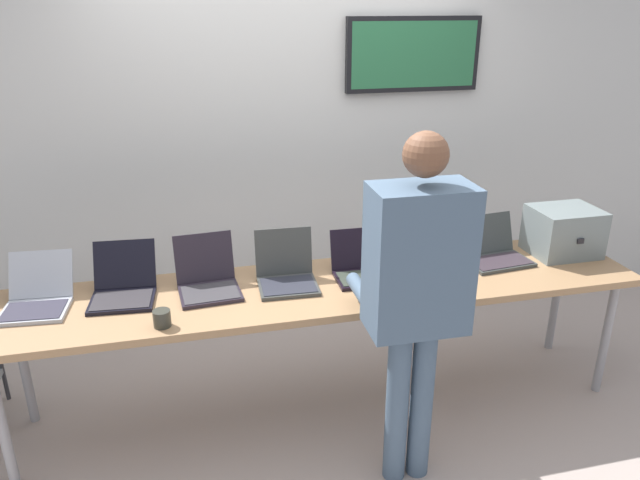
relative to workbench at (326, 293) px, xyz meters
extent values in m
cube|color=#A79890|center=(0.00, 0.00, -0.75)|extent=(8.00, 8.00, 0.04)
cube|color=beige|center=(0.00, 1.13, 0.48)|extent=(8.00, 0.06, 2.42)
cube|color=black|center=(0.87, 1.08, 1.15)|extent=(0.93, 0.05, 0.48)
cube|color=#26633C|center=(0.87, 1.06, 1.15)|extent=(0.87, 0.02, 0.42)
cube|color=#9C754F|center=(0.00, 0.00, 0.03)|extent=(3.48, 0.70, 0.04)
cylinder|color=gray|center=(-1.64, -0.25, -0.36)|extent=(0.05, 0.05, 0.74)
cylinder|color=gray|center=(1.64, -0.25, -0.36)|extent=(0.05, 0.05, 0.74)
cylinder|color=gray|center=(-1.64, 0.25, -0.36)|extent=(0.05, 0.05, 0.74)
cylinder|color=gray|center=(1.64, 0.25, -0.36)|extent=(0.05, 0.05, 0.74)
cube|color=slate|center=(1.50, 0.09, 0.19)|extent=(0.39, 0.32, 0.28)
cube|color=black|center=(1.50, -0.07, 0.19)|extent=(0.04, 0.01, 0.03)
cube|color=#AAB0BB|center=(-1.47, 0.03, 0.06)|extent=(0.33, 0.27, 0.02)
cube|color=#2C2938|center=(-1.47, 0.02, 0.07)|extent=(0.30, 0.22, 0.00)
cube|color=#AAB0BB|center=(-1.46, 0.21, 0.17)|extent=(0.32, 0.16, 0.22)
cube|color=black|center=(-1.46, 0.22, 0.17)|extent=(0.29, 0.13, 0.19)
cube|color=black|center=(-1.06, 0.05, 0.06)|extent=(0.34, 0.28, 0.02)
cube|color=#2A272B|center=(-1.06, 0.03, 0.07)|extent=(0.30, 0.23, 0.00)
cube|color=black|center=(-1.05, 0.23, 0.18)|extent=(0.33, 0.15, 0.23)
cube|color=white|center=(-1.05, 0.23, 0.18)|extent=(0.30, 0.13, 0.20)
cube|color=#251E28|center=(-0.62, 0.03, 0.06)|extent=(0.33, 0.29, 0.02)
cube|color=#353236|center=(-0.62, 0.01, 0.07)|extent=(0.30, 0.24, 0.00)
cube|color=#251E28|center=(-0.63, 0.19, 0.20)|extent=(0.32, 0.09, 0.26)
cube|color=#1E1731|center=(-0.63, 0.19, 0.19)|extent=(0.29, 0.08, 0.23)
cube|color=#393C3A|center=(-0.21, 0.01, 0.06)|extent=(0.32, 0.28, 0.02)
cube|color=#262832|center=(-0.21, 0.00, 0.07)|extent=(0.29, 0.23, 0.00)
cube|color=#393C3A|center=(-0.20, 0.16, 0.20)|extent=(0.31, 0.06, 0.26)
cube|color=silver|center=(-0.20, 0.17, 0.20)|extent=(0.29, 0.05, 0.23)
cube|color=black|center=(0.22, 0.01, 0.06)|extent=(0.32, 0.24, 0.02)
cube|color=#2E352C|center=(0.22, 0.00, 0.07)|extent=(0.29, 0.19, 0.00)
cube|color=black|center=(0.22, 0.15, 0.18)|extent=(0.32, 0.07, 0.23)
cube|color=#2D632E|center=(0.22, 0.16, 0.18)|extent=(0.29, 0.06, 0.20)
cube|color=#28232C|center=(0.65, 0.01, 0.06)|extent=(0.33, 0.27, 0.02)
cube|color=#282C2D|center=(0.65, 0.00, 0.07)|extent=(0.30, 0.22, 0.00)
cube|color=#28232C|center=(0.66, 0.17, 0.18)|extent=(0.31, 0.11, 0.23)
cube|color=#2A6230|center=(0.67, 0.17, 0.18)|extent=(0.28, 0.09, 0.21)
cube|color=#353A39|center=(1.05, 0.04, 0.06)|extent=(0.40, 0.28, 0.02)
cube|color=#32282F|center=(1.05, 0.03, 0.07)|extent=(0.36, 0.22, 0.00)
cube|color=#353A39|center=(1.03, 0.20, 0.18)|extent=(0.38, 0.12, 0.22)
cube|color=silver|center=(1.03, 0.20, 0.18)|extent=(0.35, 0.11, 0.20)
cylinder|color=#485D73|center=(0.19, -0.63, -0.31)|extent=(0.11, 0.11, 0.84)
cylinder|color=#485D73|center=(0.31, -0.63, -0.31)|extent=(0.11, 0.11, 0.84)
cube|color=#485D73|center=(0.25, -0.63, 0.44)|extent=(0.44, 0.27, 0.66)
sphere|color=brown|center=(0.25, -0.63, 0.90)|extent=(0.19, 0.19, 0.19)
cylinder|color=#485D73|center=(0.09, -0.34, 0.16)|extent=(0.07, 0.32, 0.07)
cylinder|color=#485D73|center=(0.42, -0.34, 0.16)|extent=(0.07, 0.32, 0.07)
cylinder|color=#303129|center=(-0.86, -0.25, 0.09)|extent=(0.08, 0.08, 0.08)
camera|label=1|loc=(-0.73, -2.85, 1.48)|focal=33.81mm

